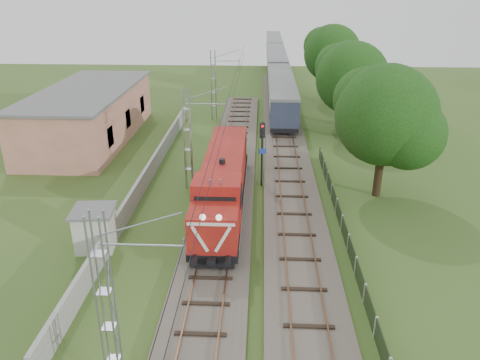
{
  "coord_description": "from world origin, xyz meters",
  "views": [
    {
      "loc": [
        2.59,
        -21.77,
        15.22
      ],
      "look_at": [
        1.17,
        8.6,
        2.2
      ],
      "focal_mm": 35.0,
      "sensor_mm": 36.0,
      "label": 1
    }
  ],
  "objects_px": {
    "coach_rake": "(277,62)",
    "relay_hut": "(95,228)",
    "locomotive": "(223,182)",
    "signal_post": "(262,143)"
  },
  "relations": [
    {
      "from": "signal_post",
      "to": "coach_rake",
      "type": "bearing_deg",
      "value": 87.16
    },
    {
      "from": "locomotive",
      "to": "signal_post",
      "type": "bearing_deg",
      "value": 58.26
    },
    {
      "from": "coach_rake",
      "to": "relay_hut",
      "type": "height_order",
      "value": "coach_rake"
    },
    {
      "from": "locomotive",
      "to": "signal_post",
      "type": "relative_size",
      "value": 3.13
    },
    {
      "from": "locomotive",
      "to": "signal_post",
      "type": "distance_m",
      "value": 5.33
    },
    {
      "from": "coach_rake",
      "to": "signal_post",
      "type": "relative_size",
      "value": 12.97
    },
    {
      "from": "relay_hut",
      "to": "locomotive",
      "type": "bearing_deg",
      "value": 36.45
    },
    {
      "from": "locomotive",
      "to": "relay_hut",
      "type": "relative_size",
      "value": 6.04
    },
    {
      "from": "coach_rake",
      "to": "relay_hut",
      "type": "xyz_separation_m",
      "value": [
        -12.4,
        -56.16,
        -1.24
      ]
    },
    {
      "from": "coach_rake",
      "to": "signal_post",
      "type": "bearing_deg",
      "value": -92.84
    }
  ]
}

